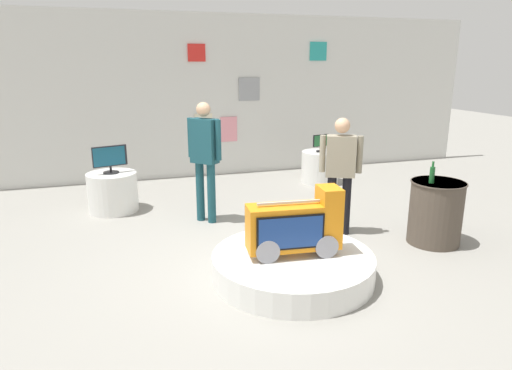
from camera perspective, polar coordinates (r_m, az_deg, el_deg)
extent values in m
plane|color=gray|center=(5.46, -0.46, -9.32)|extent=(30.00, 30.00, 0.00)
cube|color=silver|center=(9.19, -8.47, 10.89)|extent=(12.56, 0.10, 3.20)
cube|color=pink|center=(9.35, -3.46, 7.05)|extent=(0.35, 0.02, 0.51)
cube|color=red|center=(9.13, -7.52, 16.24)|extent=(0.34, 0.02, 0.33)
cube|color=gray|center=(9.39, -0.86, 12.02)|extent=(0.44, 0.02, 0.46)
cube|color=beige|center=(9.23, -6.62, 7.36)|extent=(0.36, 0.02, 0.51)
cube|color=teal|center=(9.91, 7.87, 16.39)|extent=(0.38, 0.02, 0.38)
cylinder|color=silver|center=(4.99, 4.66, -10.12)|extent=(1.75, 1.75, 0.27)
cylinder|color=gray|center=(4.81, 1.05, -7.67)|extent=(0.29, 0.39, 0.25)
cylinder|color=gray|center=(4.98, 8.26, -7.02)|extent=(0.29, 0.39, 0.25)
cube|color=orange|center=(4.81, 4.77, -5.25)|extent=(1.02, 0.42, 0.48)
cube|color=orange|center=(4.83, 9.27, -1.24)|extent=(0.25, 0.34, 0.17)
cube|color=black|center=(4.64, 4.42, -6.04)|extent=(0.71, 0.08, 0.37)
cube|color=navy|center=(4.64, 4.42, -6.04)|extent=(0.67, 0.09, 0.33)
cube|color=#B2B2B7|center=(4.72, 4.84, -2.16)|extent=(0.79, 0.11, 0.02)
cylinder|color=silver|center=(7.41, -17.64, -0.85)|extent=(0.76, 0.76, 0.61)
cylinder|color=black|center=(7.34, -17.84, 1.53)|extent=(0.24, 0.24, 0.02)
cylinder|color=black|center=(7.32, -17.87, 1.94)|extent=(0.04, 0.04, 0.09)
cube|color=black|center=(7.28, -18.00, 3.49)|extent=(0.51, 0.18, 0.32)
cube|color=navy|center=(7.26, -18.05, 3.46)|extent=(0.47, 0.14, 0.29)
cylinder|color=silver|center=(8.84, 8.06, 2.25)|extent=(0.71, 0.71, 0.61)
cylinder|color=black|center=(8.77, 8.14, 4.26)|extent=(0.16, 0.16, 0.02)
cylinder|color=black|center=(8.76, 8.15, 4.61)|extent=(0.04, 0.04, 0.09)
cube|color=black|center=(8.74, 8.19, 5.61)|extent=(0.36, 0.14, 0.22)
cube|color=#1E5B2D|center=(8.72, 8.21, 5.58)|extent=(0.32, 0.11, 0.20)
cylinder|color=#4C4238|center=(6.22, 21.73, -3.26)|extent=(0.66, 0.66, 0.82)
cylinder|color=#4C4238|center=(6.12, 22.10, 0.31)|extent=(0.68, 0.68, 0.02)
cylinder|color=#195926|center=(6.00, 21.35, 1.18)|extent=(0.06, 0.06, 0.20)
cylinder|color=#195926|center=(5.97, 21.47, 2.45)|extent=(0.03, 0.03, 0.07)
cylinder|color=#194751|center=(6.55, -5.65, -1.04)|extent=(0.12, 0.12, 0.88)
cylinder|color=#194751|center=(6.66, -7.06, -0.81)|extent=(0.12, 0.12, 0.88)
cube|color=#194751|center=(6.44, -6.56, 5.54)|extent=(0.41, 0.41, 0.63)
sphere|color=tan|center=(6.38, -6.68, 9.48)|extent=(0.20, 0.20, 0.20)
cylinder|color=#194751|center=(6.30, -4.78, 5.66)|extent=(0.08, 0.08, 0.57)
cylinder|color=#194751|center=(6.58, -8.27, 5.96)|extent=(0.08, 0.08, 0.57)
cylinder|color=black|center=(6.20, 9.45, -2.49)|extent=(0.12, 0.12, 0.81)
cylinder|color=black|center=(6.21, 11.30, -2.55)|extent=(0.12, 0.12, 0.81)
cube|color=gray|center=(6.03, 10.68, 3.60)|extent=(0.43, 0.34, 0.54)
sphere|color=tan|center=(5.97, 10.87, 7.39)|extent=(0.20, 0.20, 0.20)
cylinder|color=gray|center=(6.02, 8.40, 3.95)|extent=(0.08, 0.08, 0.49)
cylinder|color=gray|center=(6.04, 12.97, 3.76)|extent=(0.08, 0.08, 0.49)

